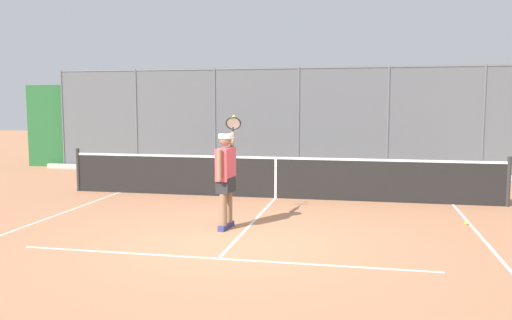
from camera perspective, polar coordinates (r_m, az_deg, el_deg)
name	(u,v)px	position (r m, az deg, el deg)	size (l,w,h in m)	color
ground_plane	(234,243)	(8.42, -2.44, -8.92)	(60.00, 60.00, 0.00)	#B27551
court_line_markings	(212,265)	(7.32, -4.73, -11.24)	(7.85, 8.93, 0.01)	white
fence_backdrop	(301,128)	(16.95, 4.89, 3.46)	(19.02, 1.37, 3.28)	#565B60
tennis_net	(276,177)	(12.19, 2.14, -1.84)	(10.09, 0.09, 1.07)	#2D2D2D
tennis_player	(226,173)	(9.18, -3.27, -1.43)	(0.37, 1.41, 1.96)	navy
tennis_ball_mid_court	(466,223)	(10.32, 21.76, -6.34)	(0.07, 0.07, 0.07)	#CCDB33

